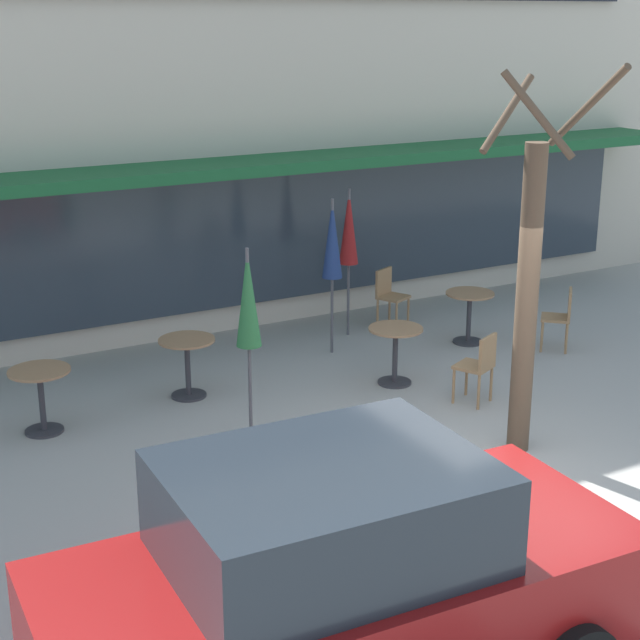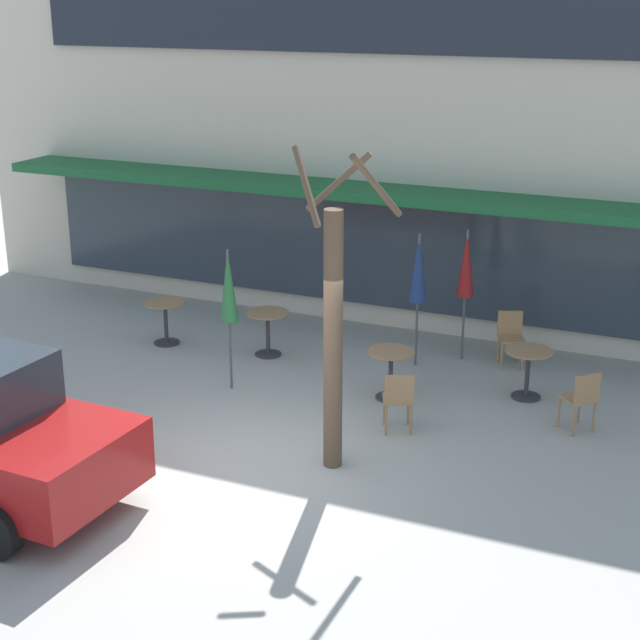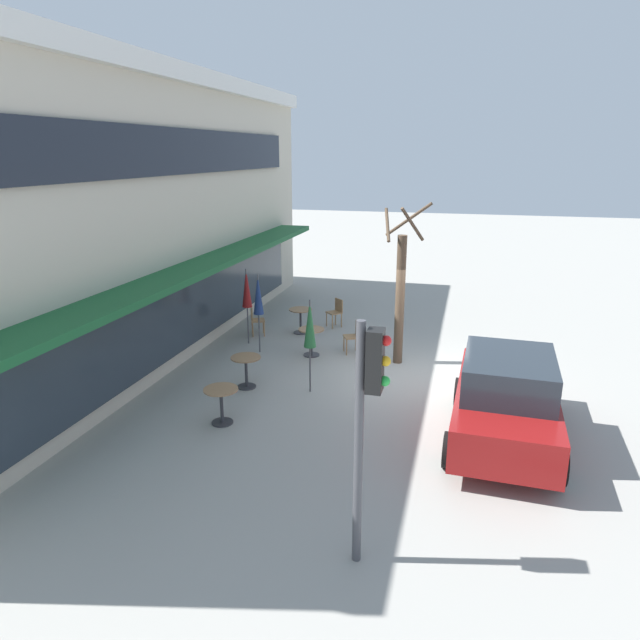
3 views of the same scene
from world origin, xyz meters
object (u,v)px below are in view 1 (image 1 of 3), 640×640
at_px(cafe_table_by_tree, 395,346).
at_px(cafe_table_mid_patio, 469,309).
at_px(cafe_table_near_wall, 187,358).
at_px(parked_sedan, 340,578).
at_px(cafe_chair_1, 479,363).
at_px(cafe_chair_0, 561,314).
at_px(patio_umbrella_green_folded, 349,228).
at_px(street_tree, 529,283).
at_px(patio_umbrella_corner_open, 332,240).
at_px(cafe_chair_2, 389,293).
at_px(patio_umbrella_cream_folded, 248,299).
at_px(cafe_table_streetside, 41,390).

bearing_deg(cafe_table_by_tree, cafe_table_mid_patio, 24.94).
bearing_deg(cafe_table_near_wall, parked_sedan, -101.54).
distance_m(cafe_chair_1, parked_sedan, 5.64).
bearing_deg(cafe_table_near_wall, cafe_chair_0, -9.78).
relative_size(patio_umbrella_green_folded, street_tree, 0.53).
distance_m(patio_umbrella_corner_open, parked_sedan, 7.28).
relative_size(cafe_chair_0, parked_sedan, 0.21).
xyz_separation_m(cafe_table_mid_patio, cafe_chair_1, (-1.35, -1.94, 0.01)).
distance_m(patio_umbrella_green_folded, street_tree, 4.41).
distance_m(cafe_chair_1, cafe_chair_2, 3.28).
height_order(patio_umbrella_cream_folded, parked_sedan, patio_umbrella_cream_folded).
bearing_deg(cafe_table_mid_patio, street_tree, -118.88).
bearing_deg(cafe_chair_2, cafe_table_by_tree, -121.35).
distance_m(patio_umbrella_cream_folded, cafe_chair_0, 5.31).
xyz_separation_m(cafe_chair_0, parked_sedan, (-6.47, -4.81, 0.35)).
bearing_deg(patio_umbrella_corner_open, cafe_chair_0, -27.21).
xyz_separation_m(patio_umbrella_cream_folded, cafe_chair_0, (5.16, 0.60, -1.10)).
distance_m(cafe_table_mid_patio, patio_umbrella_green_folded, 2.10).
bearing_deg(cafe_table_streetside, patio_umbrella_corner_open, 10.45).
distance_m(cafe_table_mid_patio, street_tree, 3.91).
xyz_separation_m(patio_umbrella_corner_open, cafe_chair_0, (2.89, -1.49, -1.10)).
relative_size(cafe_table_mid_patio, cafe_chair_0, 0.85).
distance_m(patio_umbrella_corner_open, cafe_chair_2, 1.89).
relative_size(cafe_table_streetside, street_tree, 0.18).
bearing_deg(cafe_chair_2, cafe_table_near_wall, -162.05).
height_order(patio_umbrella_cream_folded, street_tree, street_tree).
relative_size(patio_umbrella_corner_open, street_tree, 0.53).
bearing_deg(cafe_table_by_tree, patio_umbrella_cream_folded, -165.00).
height_order(cafe_chair_1, street_tree, street_tree).
relative_size(cafe_table_near_wall, patio_umbrella_green_folded, 0.35).
bearing_deg(patio_umbrella_corner_open, cafe_chair_1, -76.56).
relative_size(cafe_table_by_tree, patio_umbrella_corner_open, 0.35).
bearing_deg(patio_umbrella_green_folded, parked_sedan, -121.32).
height_order(cafe_table_streetside, patio_umbrella_green_folded, patio_umbrella_green_folded).
bearing_deg(patio_umbrella_green_folded, cafe_table_mid_patio, -41.24).
height_order(cafe_table_near_wall, cafe_table_streetside, same).
height_order(cafe_chair_0, cafe_chair_2, same).
bearing_deg(parked_sedan, cafe_table_by_tree, 52.82).
relative_size(patio_umbrella_green_folded, patio_umbrella_cream_folded, 1.00).
bearing_deg(cafe_table_near_wall, patio_umbrella_corner_open, 13.44).
height_order(patio_umbrella_green_folded, patio_umbrella_cream_folded, same).
bearing_deg(cafe_table_near_wall, patio_umbrella_cream_folded, -84.69).
bearing_deg(cafe_table_mid_patio, parked_sedan, -134.10).
height_order(patio_umbrella_corner_open, cafe_chair_1, patio_umbrella_corner_open).
bearing_deg(patio_umbrella_green_folded, cafe_chair_2, 5.52).
bearing_deg(cafe_chair_1, cafe_table_near_wall, 146.92).
xyz_separation_m(parked_sedan, street_tree, (3.76, 2.50, 1.01)).
xyz_separation_m(cafe_table_streetside, patio_umbrella_green_folded, (4.88, 1.37, 1.11)).
relative_size(cafe_chair_1, parked_sedan, 0.21).
xyz_separation_m(cafe_table_near_wall, cafe_chair_2, (3.79, 1.23, 0.01)).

